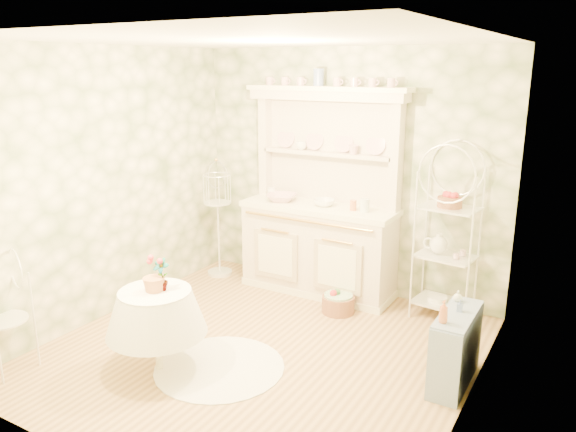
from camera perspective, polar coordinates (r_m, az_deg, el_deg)
The scene contains 22 objects.
floor at distance 5.24m, azimuth -2.83°, elevation -13.49°, with size 3.60×3.60×0.00m, color tan.
ceiling at distance 4.61m, azimuth -3.28°, elevation 17.48°, with size 3.60×3.60×0.00m, color white.
wall_left at distance 5.91m, azimuth -17.84°, elevation 3.07°, with size 3.60×3.60×0.00m, color white.
wall_right at distance 4.08m, azimuth 18.64°, elevation -2.17°, with size 3.60×3.60×0.00m, color white.
wall_back at distance 6.29m, azimuth 5.99°, elevation 4.42°, with size 3.60×3.60×0.00m, color white.
wall_front at distance 3.45m, azimuth -19.68°, elevation -5.37°, with size 3.60×3.60×0.00m, color white.
kitchen_dresser at distance 6.17m, azimuth 3.17°, elevation 2.32°, with size 1.87×0.61×2.29m, color #EFE3CE.
bakers_rack at distance 5.78m, azimuth 15.90°, elevation -1.46°, with size 0.57×0.41×1.83m, color white.
side_shelf at distance 4.81m, azimuth 16.65°, elevation -12.61°, with size 0.28×0.75×0.64m, color #8497B9.
round_table at distance 4.92m, azimuth -13.13°, elevation -11.45°, with size 0.62×0.62×0.68m, color white.
cafe_chair at distance 5.33m, azimuth -26.92°, elevation -9.96°, with size 0.36×0.36×0.79m, color white.
birdcage_stand at distance 6.84m, azimuth -7.11°, elevation -0.43°, with size 0.33×0.33×1.38m, color white.
floor_basket at distance 5.94m, azimuth 5.13°, elevation -8.60°, with size 0.39×0.39×0.25m, color #976242.
lace_rug at distance 5.01m, azimuth -6.96°, elevation -15.00°, with size 1.11×1.11×0.01m, color white.
bowl_floral at distance 6.38m, azimuth -0.66°, elevation 1.59°, with size 0.34×0.34×0.08m, color white.
bowl_white at distance 6.17m, azimuth 3.67°, elevation 1.09°, with size 0.24×0.24×0.07m, color white.
cup_left at distance 6.37m, azimuth 1.34°, elevation 7.00°, with size 0.12×0.12×0.10m, color white.
cup_right at distance 6.09m, azimuth 6.66°, elevation 6.53°, with size 0.11×0.11×0.10m, color white.
potted_geranium at distance 4.72m, azimuth -12.72°, elevation -5.84°, with size 0.14×0.10×0.27m, color #3F7238.
bottle_amber at distance 4.47m, azimuth 15.50°, elevation -9.60°, with size 0.07×0.07×0.18m, color #CC703F.
bottle_blue at distance 4.71m, azimuth 17.06°, elevation -8.80°, with size 0.04×0.04×0.10m, color #748BC5.
bottle_glass at distance 4.89m, azimuth 16.87°, elevation -7.96°, with size 0.07×0.07×0.10m, color silver.
Camera 1 is at (2.53, -3.85, 2.50)m, focal length 35.00 mm.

